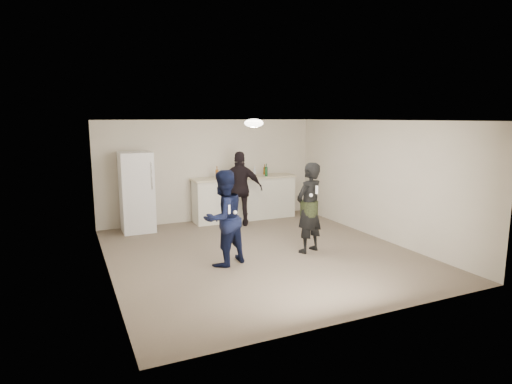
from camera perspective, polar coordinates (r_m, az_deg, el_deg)
name	(u,v)px	position (r m, az deg, el deg)	size (l,w,h in m)	color
floor	(260,253)	(8.25, 0.58, -8.11)	(6.00, 6.00, 0.00)	#6B5B4C
ceiling	(261,120)	(7.85, 0.61, 9.52)	(6.00, 6.00, 0.00)	silver
wall_back	(210,170)	(10.73, -6.17, 2.87)	(6.00, 6.00, 0.00)	beige
wall_front	(363,225)	(5.44, 14.04, -4.24)	(6.00, 6.00, 0.00)	beige
wall_left	(105,200)	(7.26, -19.51, -1.00)	(6.00, 6.00, 0.00)	beige
wall_right	(378,180)	(9.44, 15.93, 1.59)	(6.00, 6.00, 0.00)	beige
counter	(245,199)	(10.81, -1.53, -0.91)	(2.60, 0.56, 1.05)	silver
counter_top	(245,177)	(10.72, -1.54, 1.95)	(2.68, 0.64, 0.04)	beige
fridge	(137,192)	(9.97, -15.62, -0.01)	(0.70, 0.70, 1.80)	white
fridge_handle	(152,176)	(9.59, -13.74, 2.11)	(0.02, 0.02, 0.60)	#BABABE
ceiling_dome	(254,123)	(8.12, -0.29, 9.18)	(0.36, 0.36, 0.16)	white
shaker	(229,173)	(10.70, -3.60, 2.49)	(0.08, 0.08, 0.17)	#AAAAAE
man	(223,218)	(7.42, -4.37, -3.49)	(0.81, 0.63, 1.67)	#101A45
woman	(309,208)	(8.17, 7.09, -2.10)	(0.63, 0.41, 1.73)	black
camo_shorts	(309,208)	(8.17, 7.09, -2.20)	(0.34, 0.34, 0.28)	#2D3B1A
spectator	(241,189)	(10.12, -2.08, 0.42)	(1.04, 0.43, 1.77)	black
remote_man	(229,209)	(7.12, -3.62, -2.30)	(0.04, 0.04, 0.15)	white
nunchuk_man	(235,212)	(7.20, -2.80, -2.72)	(0.07, 0.07, 0.07)	white
remote_woman	(317,190)	(7.89, 8.09, 0.30)	(0.04, 0.04, 0.15)	white
nunchuk_woman	(311,195)	(7.88, 7.35, -0.43)	(0.07, 0.07, 0.07)	silver
bottle_cluster	(250,172)	(10.72, -0.78, 2.64)	(1.49, 0.41, 0.24)	silver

